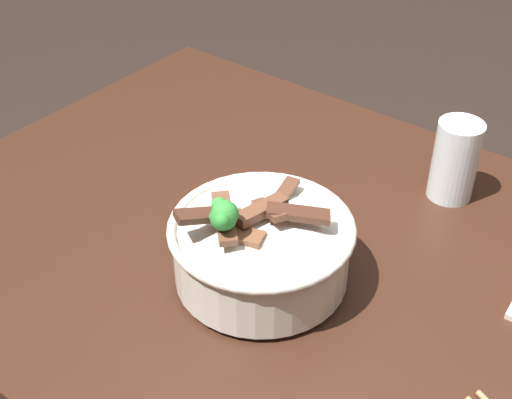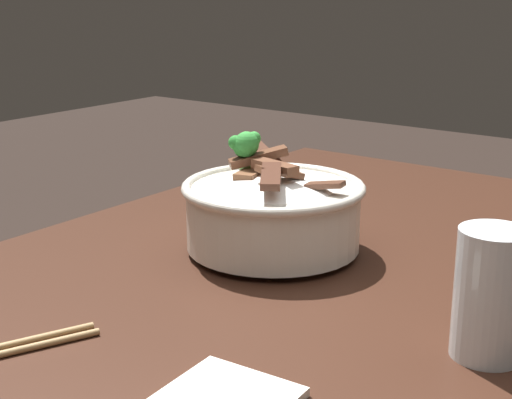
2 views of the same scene
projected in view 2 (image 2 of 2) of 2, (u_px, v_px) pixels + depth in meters
rice_bowl at (273, 208)px, 0.94m from camera, size 0.23×0.23×0.15m
drinking_glass at (490, 303)px, 0.68m from camera, size 0.07×0.07×0.12m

